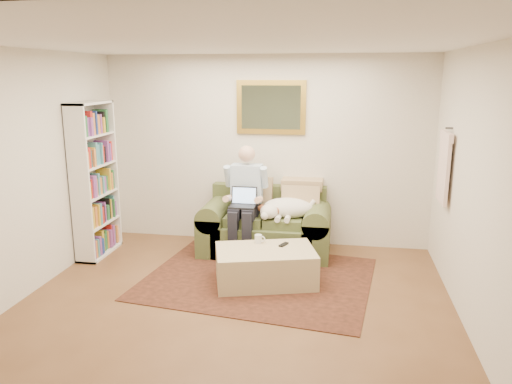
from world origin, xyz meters
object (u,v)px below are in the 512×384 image
(seated_man, at_px, (244,202))
(bookshelf, at_px, (94,180))
(laptop, at_px, (243,201))
(sleeping_dog, at_px, (288,208))
(ottoman, at_px, (265,266))
(coffee_mug, at_px, (258,239))
(sofa, at_px, (266,231))

(seated_man, xyz_separation_m, bookshelf, (-1.92, -0.28, 0.28))
(seated_man, xyz_separation_m, laptop, (-0.00, -0.07, 0.03))
(laptop, height_order, bookshelf, bookshelf)
(bookshelf, bearing_deg, sleeping_dog, 8.00)
(ottoman, bearing_deg, coffee_mug, 119.10)
(sofa, relative_size, coffee_mug, 17.04)
(seated_man, height_order, coffee_mug, seated_man)
(laptop, distance_m, coffee_mug, 0.71)
(laptop, height_order, ottoman, laptop)
(seated_man, xyz_separation_m, sleeping_dog, (0.56, 0.07, -0.07))
(laptop, xyz_separation_m, coffee_mug, (0.29, -0.58, -0.30))
(seated_man, relative_size, ottoman, 1.30)
(ottoman, relative_size, bookshelf, 0.55)
(sofa, distance_m, seated_man, 0.52)
(seated_man, bearing_deg, bookshelf, -171.74)
(ottoman, height_order, coffee_mug, coffee_mug)
(seated_man, bearing_deg, sleeping_dog, 7.13)
(sleeping_dog, relative_size, bookshelf, 0.35)
(sofa, xyz_separation_m, sleeping_dog, (0.31, -0.09, 0.36))
(coffee_mug, bearing_deg, bookshelf, 170.70)
(sofa, bearing_deg, bookshelf, -168.69)
(sofa, xyz_separation_m, laptop, (-0.26, -0.22, 0.46))
(sofa, xyz_separation_m, coffee_mug, (0.04, -0.80, 0.16))
(sofa, height_order, laptop, laptop)
(sofa, bearing_deg, seated_man, -148.55)
(sleeping_dog, xyz_separation_m, ottoman, (-0.15, -0.92, -0.45))
(sofa, height_order, bookshelf, bookshelf)
(ottoman, height_order, bookshelf, bookshelf)
(seated_man, xyz_separation_m, ottoman, (0.41, -0.85, -0.52))
(sleeping_dog, height_order, bookshelf, bookshelf)
(laptop, distance_m, ottoman, 1.04)
(sleeping_dog, bearing_deg, sofa, 164.26)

